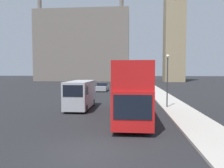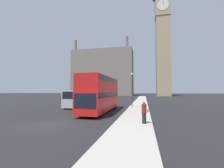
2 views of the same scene
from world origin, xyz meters
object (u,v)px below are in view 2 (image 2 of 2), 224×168
at_px(parked_sedan, 106,98).
at_px(clock_tower, 163,38).
at_px(white_van, 77,98).
at_px(pedestrian, 144,112).
at_px(street_lamp, 132,84).
at_px(red_double_decker_bus, 101,93).

bearing_deg(parked_sedan, clock_tower, 61.59).
relative_size(clock_tower, parked_sedan, 12.01).
distance_m(white_van, pedestrian, 14.32).
bearing_deg(clock_tower, white_van, -109.30).
distance_m(street_lamp, parked_sedan, 20.26).
bearing_deg(parked_sedan, white_van, -89.02).
bearing_deg(street_lamp, parked_sedan, 116.04).
height_order(clock_tower, white_van, clock_tower).
bearing_deg(red_double_decker_bus, pedestrian, -50.03).
height_order(red_double_decker_bus, white_van, red_double_decker_bus).
bearing_deg(pedestrian, parked_sedan, 110.06).
distance_m(red_double_decker_bus, white_van, 6.27).
relative_size(red_double_decker_bus, white_van, 1.82).
bearing_deg(white_van, clock_tower, 70.70).
bearing_deg(red_double_decker_bus, street_lamp, 53.46).
height_order(clock_tower, pedestrian, clock_tower).
height_order(red_double_decker_bus, parked_sedan, red_double_decker_bus).
distance_m(pedestrian, street_lamp, 11.44).
relative_size(clock_tower, street_lamp, 11.03).
xyz_separation_m(pedestrian, street_lamp, (-1.79, 11.00, 2.60)).
xyz_separation_m(street_lamp, parked_sedan, (-8.80, 18.02, -2.89)).
relative_size(red_double_decker_bus, street_lamp, 2.00).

